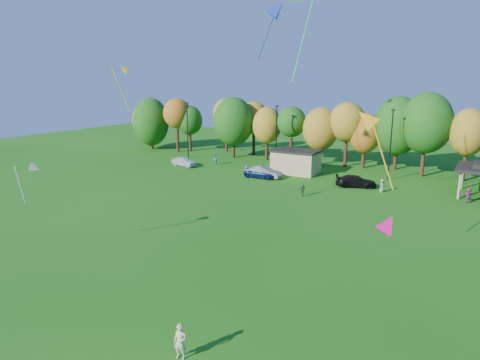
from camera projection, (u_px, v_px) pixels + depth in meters
The scene contains 19 objects.
ground at pixel (191, 326), 22.55m from camera, with size 160.00×160.00×0.00m, color #19600F.
tree_line at pixel (377, 129), 60.05m from camera, with size 93.57×10.55×11.15m.
lamp_posts at pixel (391, 142), 54.17m from camera, with size 64.50×0.25×9.09m.
utility_building at pixel (296, 161), 59.07m from camera, with size 6.30×4.30×3.25m.
kite_flyer at pixel (180, 342), 19.77m from camera, with size 0.64×0.42×1.74m, color beige.
car_a at pixel (184, 162), 63.97m from camera, with size 1.68×4.17×1.42m, color white.
car_b at pixel (264, 172), 56.36m from camera, with size 1.62×4.65×1.53m, color gray.
car_c at pixel (262, 173), 56.44m from camera, with size 2.11×4.57×1.27m, color navy.
car_d at pixel (356, 181), 51.60m from camera, with size 1.96×4.82×1.40m, color black.
far_person_0 at pixel (215, 159), 65.22m from camera, with size 0.80×0.62×1.65m, color #5186B4.
far_person_1 at pixel (246, 171), 56.75m from camera, with size 1.00×0.58×1.55m, color #594FAE.
far_person_2 at pixel (302, 189), 47.43m from camera, with size 0.93×0.39×1.59m, color #567C4C.
far_person_3 at pixel (382, 186), 49.21m from camera, with size 0.75×0.49×1.54m, color #7BA26F.
far_person_4 at pixel (468, 195), 45.01m from camera, with size 1.50×0.48×1.62m, color #903C75.
kite_3 at pixel (32, 166), 30.11m from camera, with size 1.57×1.92×3.35m.
kite_4 at pixel (365, 120), 28.77m from camera, with size 3.46×2.03×5.59m.
kite_6 at pixel (124, 70), 46.66m from camera, with size 1.90×2.94×5.27m.
kite_7 at pixel (278, 9), 32.53m from camera, with size 2.99×2.04×4.65m.
kite_15 at pixel (387, 224), 19.12m from camera, with size 1.55×1.56×1.24m.
Camera 1 is at (12.34, -16.17, 12.70)m, focal length 32.00 mm.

